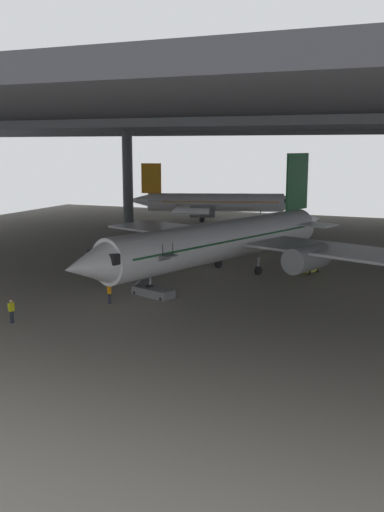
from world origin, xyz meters
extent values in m
plane|color=gray|center=(0.00, 0.00, 0.00)|extent=(110.00, 110.00, 0.00)
cylinder|color=#4C4F54|center=(-24.39, 26.08, 7.44)|extent=(1.57, 1.57, 14.88)
cube|color=#38383D|center=(0.00, 13.75, 15.48)|extent=(121.00, 99.00, 1.20)
cube|color=#4C4F54|center=(0.00, -11.00, 14.48)|extent=(115.50, 0.50, 0.70)
cube|color=#4C4F54|center=(0.00, 30.25, 14.48)|extent=(115.50, 0.50, 0.70)
cylinder|color=white|center=(0.31, -0.74, 3.54)|extent=(13.21, 28.61, 3.88)
cone|color=white|center=(-5.04, -16.05, 3.54)|extent=(5.13, 5.65, 3.81)
cube|color=black|center=(-4.23, -13.74, 4.03)|extent=(4.01, 3.65, 0.85)
cone|color=white|center=(5.66, 14.57, 3.93)|extent=(5.16, 6.95, 3.30)
cube|color=#19592D|center=(4.85, 12.25, 8.66)|extent=(1.62, 4.08, 6.35)
cube|color=white|center=(7.07, 10.36, 4.12)|extent=(5.71, 4.63, 0.16)
cube|color=white|center=(1.94, 12.15, 4.12)|extent=(5.71, 4.63, 0.16)
cube|color=white|center=(11.36, 0.37, 3.15)|extent=(17.66, 12.02, 0.24)
cylinder|color=#9EA3A8|center=(8.82, -0.98, 2.47)|extent=(3.94, 5.56, 2.41)
cube|color=white|center=(-7.64, 7.00, 3.15)|extent=(17.66, 12.02, 0.24)
cylinder|color=#9EA3A8|center=(-6.49, 4.37, 2.47)|extent=(3.94, 5.56, 2.41)
cube|color=#19592D|center=(0.31, -0.74, 3.83)|extent=(12.59, 26.63, 0.16)
cylinder|color=#9EA3A8|center=(-2.89, -9.91, 1.25)|extent=(0.20, 0.20, 1.15)
cylinder|color=black|center=(-2.89, -9.91, 0.45)|extent=(0.58, 0.95, 0.90)
cylinder|color=#9EA3A8|center=(3.64, 1.09, 1.25)|extent=(0.20, 0.20, 1.15)
cylinder|color=black|center=(3.64, 1.09, 0.45)|extent=(0.58, 0.95, 0.90)
cylinder|color=#9EA3A8|center=(-1.15, 2.76, 1.25)|extent=(0.20, 0.20, 1.15)
cylinder|color=black|center=(-1.15, 2.76, 0.45)|extent=(0.58, 0.95, 0.90)
cube|color=slate|center=(-2.41, -10.26, 0.35)|extent=(4.18, 2.70, 0.70)
cube|color=slate|center=(-2.41, -10.26, 2.22)|extent=(3.85, 2.42, 3.13)
cube|color=slate|center=(-0.74, -10.85, 3.74)|extent=(1.47, 1.59, 0.12)
cylinder|color=black|center=(-0.54, -10.28, 4.24)|extent=(0.06, 0.06, 1.00)
cylinder|color=black|center=(-0.93, -11.41, 4.24)|extent=(0.06, 0.06, 1.00)
cylinder|color=black|center=(-0.67, -10.13, 0.15)|extent=(0.32, 0.21, 0.30)
cylinder|color=black|center=(-1.13, -11.45, 0.15)|extent=(0.32, 0.21, 0.30)
cylinder|color=black|center=(-3.69, -9.07, 0.15)|extent=(0.32, 0.21, 0.30)
cylinder|color=black|center=(-4.15, -10.39, 0.15)|extent=(0.32, 0.21, 0.30)
cylinder|color=#232838|center=(-8.53, -21.21, 0.44)|extent=(0.14, 0.14, 0.89)
cylinder|color=#232838|center=(-8.48, -21.03, 0.44)|extent=(0.14, 0.14, 0.89)
cube|color=yellow|center=(-8.51, -21.12, 1.20)|extent=(0.31, 0.41, 0.63)
cylinder|color=yellow|center=(-8.57, -21.34, 1.23)|extent=(0.09, 0.09, 0.60)
cylinder|color=yellow|center=(-8.44, -20.90, 1.23)|extent=(0.09, 0.09, 0.60)
sphere|color=tan|center=(-8.51, -21.12, 1.64)|extent=(0.24, 0.24, 0.24)
cylinder|color=#232838|center=(-4.55, -13.89, 0.42)|extent=(0.14, 0.14, 0.85)
cylinder|color=#232838|center=(-4.70, -13.79, 0.42)|extent=(0.14, 0.14, 0.85)
cube|color=orange|center=(-4.62, -13.84, 1.14)|extent=(0.42, 0.39, 0.60)
cylinder|color=orange|center=(-4.43, -13.97, 1.17)|extent=(0.09, 0.09, 0.57)
cylinder|color=orange|center=(-4.81, -13.71, 1.17)|extent=(0.09, 0.09, 0.57)
sphere|color=#8C6647|center=(-4.62, -13.84, 1.57)|extent=(0.23, 0.23, 0.23)
cylinder|color=white|center=(-14.95, 39.71, 3.14)|extent=(22.68, 10.72, 3.08)
cone|color=white|center=(-2.83, 44.09, 3.14)|extent=(4.51, 4.10, 3.02)
cube|color=black|center=(-4.67, 43.43, 3.53)|extent=(2.92, 3.20, 0.68)
cone|color=white|center=(-27.07, 35.33, 3.45)|extent=(5.53, 4.14, 2.62)
cube|color=orange|center=(-25.24, 36.00, 7.21)|extent=(3.25, 1.37, 5.05)
cube|color=white|center=(-25.18, 38.31, 3.61)|extent=(3.71, 4.55, 0.16)
cube|color=white|center=(-23.71, 34.25, 3.61)|extent=(3.71, 4.55, 0.16)
cube|color=white|center=(-21.17, 45.96, 2.83)|extent=(9.66, 14.04, 0.24)
cylinder|color=#9EA3A8|center=(-19.07, 45.08, 2.29)|extent=(4.42, 3.16, 1.91)
cube|color=white|center=(-15.74, 30.93, 2.83)|extent=(9.66, 14.04, 0.24)
cylinder|color=#9EA3A8|center=(-14.69, 32.96, 2.29)|extent=(4.42, 3.16, 1.91)
cube|color=orange|center=(-14.95, 39.71, 3.37)|extent=(21.11, 10.20, 0.16)
cylinder|color=#9EA3A8|center=(-7.70, 42.33, 1.25)|extent=(0.20, 0.20, 1.15)
cylinder|color=black|center=(-7.70, 42.33, 0.45)|extent=(0.95, 0.59, 0.90)
cylinder|color=#9EA3A8|center=(-17.79, 40.96, 1.25)|extent=(0.20, 0.20, 1.15)
cylinder|color=black|center=(-17.79, 40.96, 0.45)|extent=(0.95, 0.59, 0.90)
cylinder|color=#9EA3A8|center=(-16.34, 36.93, 1.25)|extent=(0.20, 0.20, 1.15)
cylinder|color=black|center=(-16.34, 36.93, 0.45)|extent=(0.95, 0.59, 0.90)
cube|color=yellow|center=(8.09, 3.99, 0.55)|extent=(1.88, 2.48, 0.70)
cylinder|color=black|center=(8.34, 3.05, 0.22)|extent=(0.32, 0.47, 0.44)
cylinder|color=black|center=(7.30, 3.42, 0.22)|extent=(0.32, 0.47, 0.44)
cylinder|color=black|center=(8.88, 4.55, 0.22)|extent=(0.32, 0.47, 0.44)
cylinder|color=black|center=(7.85, 4.93, 0.22)|extent=(0.32, 0.47, 0.44)
camera|label=1|loc=(19.04, -53.90, 12.66)|focal=41.02mm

